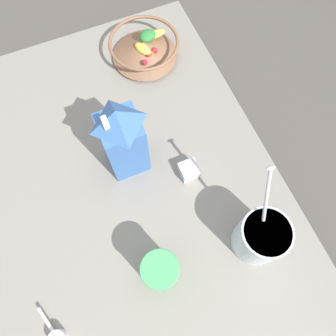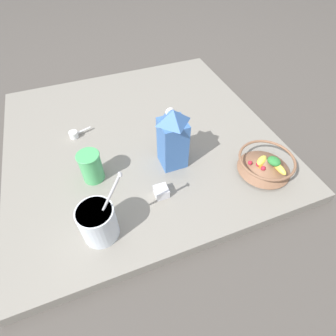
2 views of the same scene
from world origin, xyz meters
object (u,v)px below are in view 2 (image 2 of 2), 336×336
at_px(fruit_bowl, 266,164).
at_px(milk_carton, 173,138).
at_px(yogurt_tub, 98,221).
at_px(spice_jar, 161,192).
at_px(drinking_cup, 91,166).

bearing_deg(fruit_bowl, milk_carton, -28.74).
bearing_deg(milk_carton, yogurt_tub, 32.64).
distance_m(milk_carton, spice_jar, 0.20).
xyz_separation_m(milk_carton, spice_jar, (0.10, 0.14, -0.11)).
height_order(fruit_bowl, milk_carton, milk_carton).
bearing_deg(spice_jar, fruit_bowl, 175.12).
bearing_deg(drinking_cup, milk_carton, 174.15).
xyz_separation_m(drinking_cup, spice_jar, (-0.21, 0.17, -0.05)).
bearing_deg(milk_carton, drinking_cup, -5.85).
xyz_separation_m(milk_carton, yogurt_tub, (0.33, 0.21, -0.05)).
bearing_deg(milk_carton, spice_jar, 54.59).
bearing_deg(spice_jar, milk_carton, -125.41).
xyz_separation_m(yogurt_tub, drinking_cup, (-0.02, -0.24, -0.01)).
bearing_deg(yogurt_tub, drinking_cup, -94.78).
relative_size(fruit_bowl, milk_carton, 0.84).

